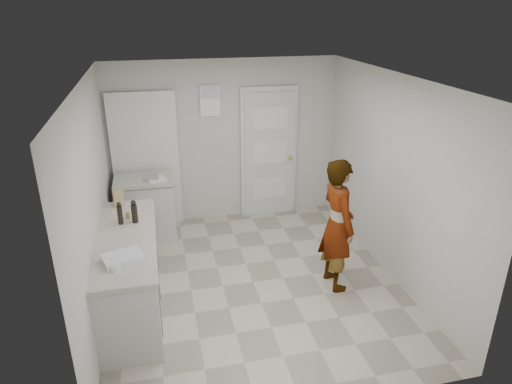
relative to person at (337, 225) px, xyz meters
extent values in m
plane|color=gray|center=(-0.97, 0.25, -0.82)|extent=(4.00, 4.00, 0.00)
plane|color=#B2AFA8|center=(-0.97, 2.25, 0.43)|extent=(3.50, 0.00, 3.50)
plane|color=#B2AFA8|center=(-0.97, -1.75, 0.43)|extent=(3.50, 0.00, 3.50)
plane|color=#B2AFA8|center=(-2.72, 0.25, 0.43)|extent=(0.00, 4.00, 4.00)
plane|color=#B2AFA8|center=(0.78, 0.25, 0.43)|extent=(0.00, 4.00, 4.00)
plane|color=silver|center=(-0.97, 0.25, 1.68)|extent=(4.00, 4.00, 0.00)
cube|color=silver|center=(-0.27, 2.18, 0.18)|extent=(0.80, 0.05, 2.00)
cube|color=silver|center=(-0.27, 2.21, 0.21)|extent=(0.90, 0.04, 2.10)
sphere|color=gold|center=(0.06, 2.13, 0.13)|extent=(0.07, 0.07, 0.07)
cube|color=white|center=(-1.17, 2.22, 1.08)|extent=(0.30, 0.02, 0.45)
cube|color=black|center=(-2.17, 2.22, 0.20)|extent=(0.90, 0.05, 2.04)
cube|color=silver|center=(-2.17, 2.19, 0.21)|extent=(0.98, 0.02, 2.10)
cube|color=beige|center=(-2.42, 0.05, -0.39)|extent=(0.60, 1.90, 0.86)
cube|color=black|center=(-2.42, 0.05, -0.78)|extent=(0.56, 1.86, 0.08)
cube|color=#AEADA0|center=(-2.42, 0.05, 0.08)|extent=(0.64, 1.96, 0.05)
cube|color=beige|center=(-2.22, 1.80, -0.39)|extent=(0.80, 0.55, 0.86)
cube|color=black|center=(-2.22, 1.80, -0.78)|extent=(0.75, 0.54, 0.08)
cube|color=#AEADA0|center=(-2.22, 1.80, 0.08)|extent=(0.84, 0.61, 0.05)
imported|color=silver|center=(0.00, 0.00, 0.00)|extent=(0.44, 0.62, 1.63)
cube|color=#9F7B4F|center=(-2.51, 0.89, 0.21)|extent=(0.13, 0.09, 0.20)
cylinder|color=tan|center=(-2.39, 0.51, 0.15)|extent=(0.05, 0.05, 0.08)
cylinder|color=black|center=(-2.31, 0.38, 0.22)|extent=(0.07, 0.07, 0.22)
sphere|color=black|center=(-2.31, 0.38, 0.35)|extent=(0.06, 0.06, 0.06)
cylinder|color=black|center=(-2.47, 0.38, 0.22)|extent=(0.06, 0.06, 0.22)
sphere|color=black|center=(-2.47, 0.38, 0.35)|extent=(0.05, 0.05, 0.05)
cube|color=silver|center=(-2.42, -0.46, 0.14)|extent=(0.42, 0.36, 0.06)
cube|color=white|center=(-2.42, -0.46, 0.13)|extent=(0.37, 0.30, 0.05)
cylinder|color=silver|center=(-2.49, -0.58, 0.13)|extent=(0.12, 0.12, 0.05)
sphere|color=white|center=(-2.51, -0.59, 0.13)|extent=(0.04, 0.04, 0.04)
sphere|color=white|center=(-2.47, -0.57, 0.13)|extent=(0.04, 0.04, 0.04)
cube|color=white|center=(-2.05, 1.74, 0.11)|extent=(0.32, 0.36, 0.01)
camera|label=1|loc=(-2.03, -4.47, 2.43)|focal=32.00mm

